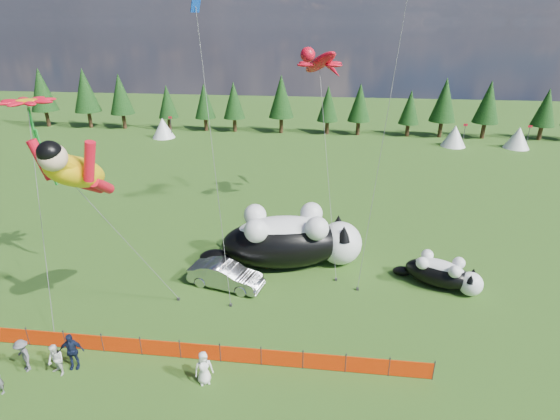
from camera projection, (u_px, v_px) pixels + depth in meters
name	position (u px, v px, depth m)	size (l,w,h in m)	color
ground	(216.00, 321.00, 24.11)	(160.00, 160.00, 0.00)	#10380A
safety_fence	(200.00, 351.00, 21.17)	(22.06, 0.06, 1.10)	#262626
tree_line	(292.00, 106.00, 63.56)	(90.00, 4.00, 8.00)	black
festival_tents	(370.00, 134.00, 58.83)	(50.00, 3.20, 2.80)	white
cat_large	(291.00, 239.00, 29.09)	(10.93, 5.41, 3.98)	black
cat_small	(442.00, 273.00, 26.97)	(5.17, 3.45, 1.98)	black
car	(226.00, 275.00, 27.04)	(1.64, 4.71, 1.55)	#A6A7AB
spectator_b	(56.00, 360.00, 20.16)	(0.80, 0.47, 1.65)	white
spectator_c	(72.00, 351.00, 20.53)	(1.13, 0.58, 1.93)	#141C37
spectator_d	(23.00, 356.00, 20.41)	(1.10, 0.57, 1.71)	#5B5B60
spectator_e	(204.00, 368.00, 19.70)	(0.83, 0.54, 1.69)	white
superhero_kite	(76.00, 172.00, 19.31)	(4.89, 6.13, 11.67)	yellow
gecko_kite	(320.00, 63.00, 32.10)	(6.03, 13.63, 15.84)	red
flower_kite	(28.00, 105.00, 22.59)	(4.01, 6.74, 12.56)	red
diamond_kite_a	(198.00, 30.00, 22.27)	(2.23, 3.47, 16.66)	blue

